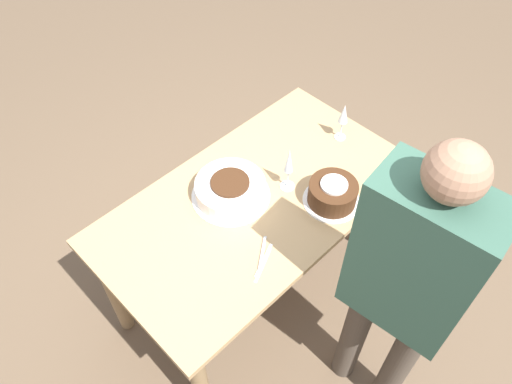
{
  "coord_description": "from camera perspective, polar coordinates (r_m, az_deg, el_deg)",
  "views": [
    {
      "loc": [
        -0.99,
        -1.0,
        2.5
      ],
      "look_at": [
        0.0,
        0.0,
        0.83
      ],
      "focal_mm": 35.0,
      "sensor_mm": 36.0,
      "label": 1
    }
  ],
  "objects": [
    {
      "name": "fork_pile",
      "position": [
        2.03,
        0.79,
        -7.73
      ],
      "size": [
        0.19,
        0.13,
        0.01
      ],
      "color": "silver",
      "rests_on": "dining_table"
    },
    {
      "name": "dining_table",
      "position": [
        2.33,
        0.0,
        -2.87
      ],
      "size": [
        1.44,
        0.8,
        0.78
      ],
      "color": "tan",
      "rests_on": "ground_plane"
    },
    {
      "name": "wine_glass_far",
      "position": [
        2.16,
        3.78,
        3.27
      ],
      "size": [
        0.07,
        0.07,
        0.24
      ],
      "color": "silver",
      "rests_on": "dining_table"
    },
    {
      "name": "cake_front_chocolate",
      "position": [
        2.2,
        8.75,
        -0.15
      ],
      "size": [
        0.26,
        0.26,
        0.12
      ],
      "color": "white",
      "rests_on": "dining_table"
    },
    {
      "name": "person_cutting",
      "position": [
        1.83,
        16.87,
        -9.63
      ],
      "size": [
        0.26,
        0.42,
        1.63
      ],
      "rotation": [
        0.0,
        0.0,
        1.68
      ],
      "color": "#4C4238",
      "rests_on": "ground_plane"
    },
    {
      "name": "ground_plane",
      "position": [
        2.87,
        0.0,
        -10.7
      ],
      "size": [
        12.0,
        12.0,
        0.0
      ],
      "primitive_type": "plane",
      "color": "brown"
    },
    {
      "name": "wine_glass_near",
      "position": [
        2.43,
        9.98,
        8.61
      ],
      "size": [
        0.06,
        0.06,
        0.21
      ],
      "color": "silver",
      "rests_on": "dining_table"
    },
    {
      "name": "cake_center_white",
      "position": [
        2.2,
        -2.94,
        0.29
      ],
      "size": [
        0.35,
        0.35,
        0.1
      ],
      "color": "white",
      "rests_on": "dining_table"
    }
  ]
}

